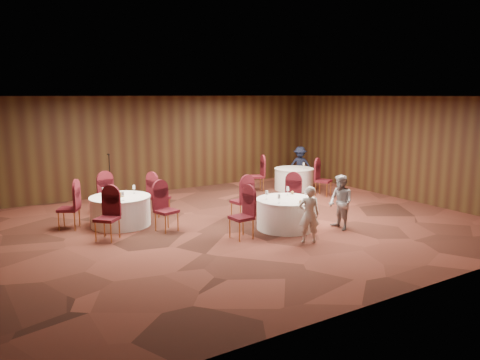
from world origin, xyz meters
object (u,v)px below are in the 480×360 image
table_right (294,179)px  woman_b (341,202)px  man_c (300,165)px  table_left (121,211)px  table_main (286,213)px  woman_a (309,214)px  mic_stand (111,191)px

table_right → woman_b: 4.92m
woman_b → man_c: man_c is taller
table_left → table_right: same height
table_right → man_c: (0.86, 0.73, 0.31)m
table_main → woman_a: (-0.25, -1.15, 0.26)m
woman_b → table_right: bearing=162.3°
table_main → table_right: 4.86m
woman_a → woman_b: size_ratio=0.95×
table_left → woman_a: 4.73m
mic_stand → woman_b: bearing=-53.5°
table_right → mic_stand: 6.17m
table_left → man_c: (7.37, 2.02, 0.31)m
table_right → woman_a: woman_a is taller
woman_b → mic_stand: bearing=-136.1°
table_left → man_c: man_c is taller
woman_b → man_c: 5.95m
woman_a → woman_b: 1.38m
table_right → woman_a: 5.92m
table_left → woman_b: size_ratio=1.12×
table_left → mic_stand: 2.30m
table_main → table_left: 4.13m
table_left → man_c: bearing=15.3°
table_main → table_left: (-3.36, 2.41, 0.00)m
table_main → table_right: (3.15, 3.69, -0.00)m
table_main → table_left: bearing=144.4°
woman_a → man_c: 7.02m
woman_b → table_left: bearing=-118.1°
table_main → woman_b: bearing=-35.0°
mic_stand → table_main: bearing=-57.8°
table_main → man_c: man_c is taller
table_main → woman_a: bearing=-102.2°
table_left → table_right: bearing=11.2°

